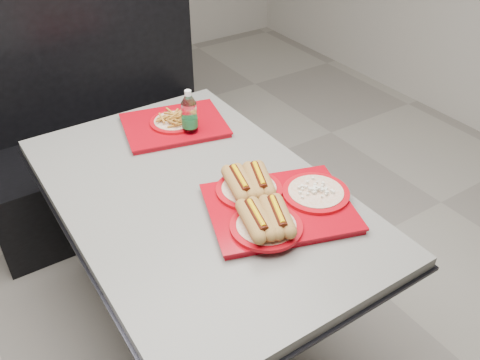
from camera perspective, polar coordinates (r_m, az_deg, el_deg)
ground at (r=2.36m, az=-3.98°, el=-15.91°), size 6.00×6.00×0.00m
diner_table at (r=1.93m, az=-4.68°, el=-5.13°), size 0.92×1.42×0.75m
booth_bench at (r=2.88m, az=-15.31°, el=4.29°), size 1.30×0.57×1.35m
tray_near at (r=1.71m, az=3.79°, el=-2.58°), size 0.57×0.51×0.11m
tray_far at (r=2.21m, az=-7.41°, el=6.38°), size 0.49×0.42×0.08m
water_bottle at (r=2.11m, az=-5.69°, el=7.06°), size 0.07×0.07×0.21m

